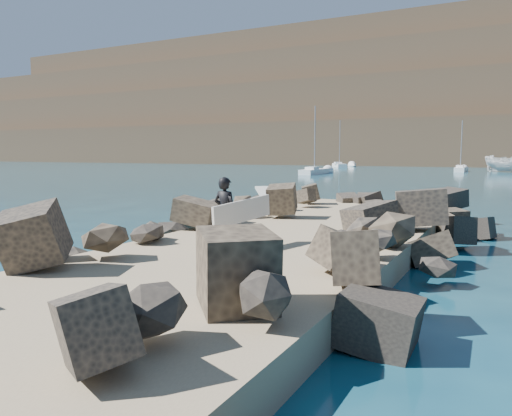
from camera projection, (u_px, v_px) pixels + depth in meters
The scene contains 10 objects.
ground at pixel (275, 265), 12.15m from camera, with size 800.00×800.00×0.00m, color #0F384C.
jetty at pixel (234, 270), 10.36m from camera, with size 6.00×26.00×0.60m, color #8C7759.
riprap_left at pixel (141, 245), 12.12m from camera, with size 2.60×22.00×1.00m, color black.
riprap_right at pixel (379, 271), 9.44m from camera, with size 2.60×22.00×1.00m, color black.
surfboard_resting at pixel (269, 200), 18.01m from camera, with size 0.61×2.44×0.08m, color beige.
boat_imported at pixel (509, 163), 70.51m from camera, with size 2.46×6.54×2.53m, color silver.
surfer_with_board at pixel (228, 212), 11.26m from camera, with size 0.95×1.95×1.59m.
sailboat_a at pixel (314, 172), 63.46m from camera, with size 1.76×7.29×8.73m.
sailboat_e at pixel (339, 165), 95.71m from camera, with size 4.95×7.42×9.01m.
sailboat_b at pixel (460, 169), 71.72m from camera, with size 1.58×6.15×7.46m.
Camera 1 is at (5.13, -10.77, 2.73)m, focal length 35.00 mm.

